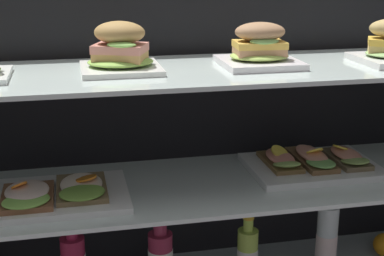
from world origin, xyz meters
The scene contains 11 objects.
case_frame centered at (0.00, 0.13, 0.49)m, with size 1.52×0.44×0.90m.
riser_lower_tier centered at (0.00, 0.00, 0.19)m, with size 1.46×0.37×0.30m.
shelf_lower_glass centered at (0.00, 0.00, 0.34)m, with size 1.48×0.39×0.01m, color silver.
riser_upper_tier centered at (0.00, 0.00, 0.49)m, with size 1.46×0.37×0.28m.
shelf_upper_glass centered at (0.00, 0.00, 0.64)m, with size 1.48×0.39×0.01m, color silver.
plated_roll_sandwich_center centered at (-0.17, 0.01, 0.69)m, with size 0.18×0.18×0.12m.
plated_roll_sandwich_mid_left centered at (0.17, 0.00, 0.68)m, with size 0.18×0.18×0.11m.
open_sandwich_tray_near_left_corner centered at (-0.34, -0.04, 0.37)m, with size 0.34×0.25×0.06m.
open_sandwich_tray_near_right_corner centered at (0.34, 0.03, 0.37)m, with size 0.34×0.24×0.07m.
juice_bottle_near_post centered at (0.17, 0.04, 0.11)m, with size 0.06×0.06×0.19m.
juice_bottle_front_right_end centered at (0.40, 0.03, 0.13)m, with size 0.06×0.06×0.25m.
Camera 1 is at (-0.29, -1.32, 0.91)m, focal length 54.13 mm.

